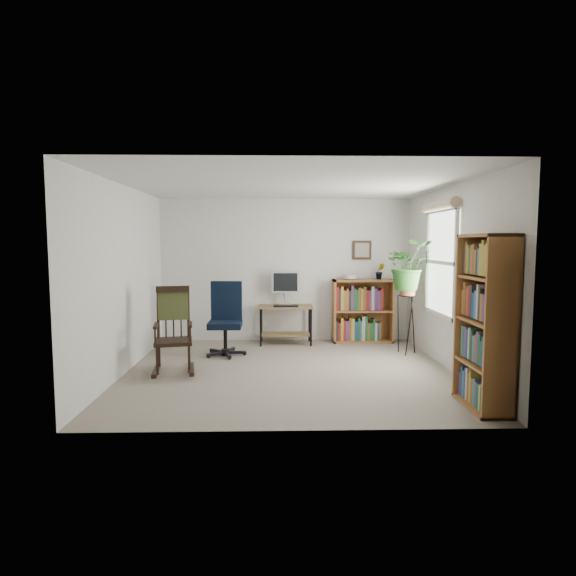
{
  "coord_description": "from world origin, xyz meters",
  "views": [
    {
      "loc": [
        -0.17,
        -6.14,
        1.67
      ],
      "look_at": [
        0.0,
        0.4,
        1.05
      ],
      "focal_mm": 30.0,
      "sensor_mm": 36.0,
      "label": 1
    }
  ],
  "objects_px": {
    "office_chair": "(225,318)",
    "low_bookshelf": "(363,311)",
    "desk": "(286,325)",
    "tall_bookshelf": "(485,322)",
    "rocking_chair": "(173,330)"
  },
  "relations": [
    {
      "from": "tall_bookshelf",
      "to": "low_bookshelf",
      "type": "bearing_deg",
      "value": 100.89
    },
    {
      "from": "desk",
      "to": "tall_bookshelf",
      "type": "height_order",
      "value": "tall_bookshelf"
    },
    {
      "from": "office_chair",
      "to": "tall_bookshelf",
      "type": "distance_m",
      "value": 3.69
    },
    {
      "from": "desk",
      "to": "rocking_chair",
      "type": "xyz_separation_m",
      "value": [
        -1.47,
        -1.75,
        0.24
      ]
    },
    {
      "from": "desk",
      "to": "office_chair",
      "type": "xyz_separation_m",
      "value": [
        -0.91,
        -0.81,
        0.24
      ]
    },
    {
      "from": "office_chair",
      "to": "rocking_chair",
      "type": "xyz_separation_m",
      "value": [
        -0.56,
        -0.94,
        0.01
      ]
    },
    {
      "from": "office_chair",
      "to": "low_bookshelf",
      "type": "distance_m",
      "value": 2.4
    },
    {
      "from": "rocking_chair",
      "to": "desk",
      "type": "bearing_deg",
      "value": 39.74
    },
    {
      "from": "rocking_chair",
      "to": "low_bookshelf",
      "type": "bearing_deg",
      "value": 23.84
    },
    {
      "from": "desk",
      "to": "office_chair",
      "type": "distance_m",
      "value": 1.24
    },
    {
      "from": "office_chair",
      "to": "low_bookshelf",
      "type": "bearing_deg",
      "value": 23.28
    },
    {
      "from": "desk",
      "to": "office_chair",
      "type": "relative_size",
      "value": 0.79
    },
    {
      "from": "office_chair",
      "to": "rocking_chair",
      "type": "height_order",
      "value": "rocking_chair"
    },
    {
      "from": "office_chair",
      "to": "low_bookshelf",
      "type": "height_order",
      "value": "office_chair"
    },
    {
      "from": "office_chair",
      "to": "desk",
      "type": "bearing_deg",
      "value": 42.09
    }
  ]
}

